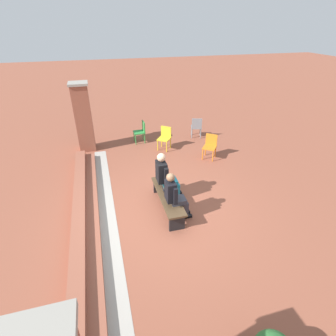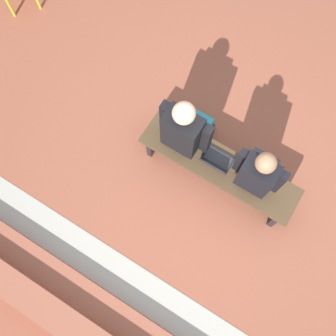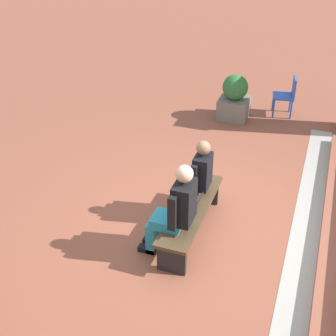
% 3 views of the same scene
% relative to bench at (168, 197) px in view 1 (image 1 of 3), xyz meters
% --- Properties ---
extents(ground_plane, '(60.00, 60.00, 0.00)m').
position_rel_bench_xyz_m(ground_plane, '(-0.07, 0.17, -0.35)').
color(ground_plane, brown).
extents(concrete_strip, '(7.80, 0.40, 0.01)m').
position_rel_bench_xyz_m(concrete_strip, '(0.00, 1.52, -0.35)').
color(concrete_strip, '#A8A399').
rests_on(concrete_strip, ground).
extents(brick_steps, '(7.00, 0.60, 0.30)m').
position_rel_bench_xyz_m(brick_steps, '(0.00, 2.07, -0.23)').
color(brick_steps, '#93513D').
rests_on(brick_steps, ground).
extents(brick_pillar_right_of_steps, '(0.64, 0.64, 2.44)m').
position_rel_bench_xyz_m(brick_pillar_right_of_steps, '(4.27, 1.93, 0.88)').
color(brick_pillar_right_of_steps, '#93513D').
rests_on(brick_pillar_right_of_steps, ground).
extents(bench, '(1.80, 0.44, 0.45)m').
position_rel_bench_xyz_m(bench, '(0.00, 0.00, 0.00)').
color(bench, '#4C3823').
rests_on(bench, ground).
extents(person_student, '(0.50, 0.64, 1.28)m').
position_rel_bench_xyz_m(person_student, '(-0.38, -0.06, 0.34)').
color(person_student, '#383842').
rests_on(person_student, ground).
extents(person_adult, '(0.56, 0.71, 1.38)m').
position_rel_bench_xyz_m(person_adult, '(0.46, -0.07, 0.38)').
color(person_adult, teal).
rests_on(person_adult, ground).
extents(laptop, '(0.32, 0.29, 0.21)m').
position_rel_bench_xyz_m(laptop, '(0.05, 0.01, 0.15)').
color(laptop, black).
rests_on(laptop, bench).
extents(plastic_chair_foreground, '(0.59, 0.59, 0.84)m').
position_rel_bench_xyz_m(plastic_chair_foreground, '(2.40, -2.19, 0.13)').
color(plastic_chair_foreground, orange).
rests_on(plastic_chair_foreground, ground).
extents(plastic_chair_near_bench_left, '(0.59, 0.59, 0.84)m').
position_rel_bench_xyz_m(plastic_chair_near_bench_left, '(3.54, -0.87, 0.13)').
color(plastic_chair_near_bench_left, gold).
rests_on(plastic_chair_near_bench_left, ground).
extents(plastic_chair_mid_courtyard, '(0.43, 0.43, 0.84)m').
position_rel_bench_xyz_m(plastic_chair_mid_courtyard, '(4.37, -0.12, 0.13)').
color(plastic_chair_mid_courtyard, '#2D893D').
rests_on(plastic_chair_mid_courtyard, ground).
extents(plastic_chair_near_bench_right, '(0.53, 0.53, 0.84)m').
position_rel_bench_xyz_m(plastic_chair_near_bench_right, '(4.23, -2.38, 0.13)').
color(plastic_chair_near_bench_right, gray).
rests_on(plastic_chair_near_bench_right, ground).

